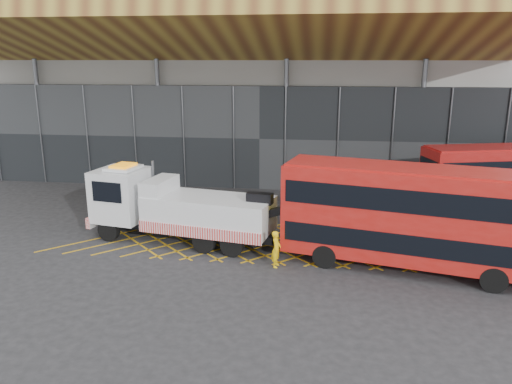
# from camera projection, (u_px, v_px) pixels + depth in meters

# --- Properties ---
(ground_plane) EXTENTS (120.00, 120.00, 0.00)m
(ground_plane) POSITION_uv_depth(u_px,v_px,m) (202.00, 237.00, 29.00)
(ground_plane) COLOR #252527
(road_markings) EXTENTS (26.36, 7.16, 0.01)m
(road_markings) POSITION_uv_depth(u_px,v_px,m) (284.00, 240.00, 28.41)
(road_markings) COLOR gold
(road_markings) RESTS_ON ground_plane
(construction_building) EXTENTS (55.00, 23.97, 18.00)m
(construction_building) POSITION_uv_depth(u_px,v_px,m) (268.00, 71.00, 44.04)
(construction_building) COLOR gray
(construction_building) RESTS_ON ground_plane
(recovery_truck) EXTENTS (12.39, 4.86, 4.30)m
(recovery_truck) POSITION_uv_depth(u_px,v_px,m) (175.00, 207.00, 27.90)
(recovery_truck) COLOR black
(recovery_truck) RESTS_ON ground_plane
(bus_towed) EXTENTS (12.85, 5.72, 5.11)m
(bus_towed) POSITION_uv_depth(u_px,v_px,m) (414.00, 214.00, 23.85)
(bus_towed) COLOR #AD140F
(bus_towed) RESTS_ON ground_plane
(bus_second) EXTENTS (11.70, 5.45, 4.65)m
(bus_second) POSITION_uv_depth(u_px,v_px,m) (511.00, 178.00, 32.19)
(bus_second) COLOR #9E0F0C
(bus_second) RESTS_ON ground_plane
(worker) EXTENTS (0.52, 0.72, 1.86)m
(worker) POSITION_uv_depth(u_px,v_px,m) (276.00, 249.00, 24.64)
(worker) COLOR yellow
(worker) RESTS_ON ground_plane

